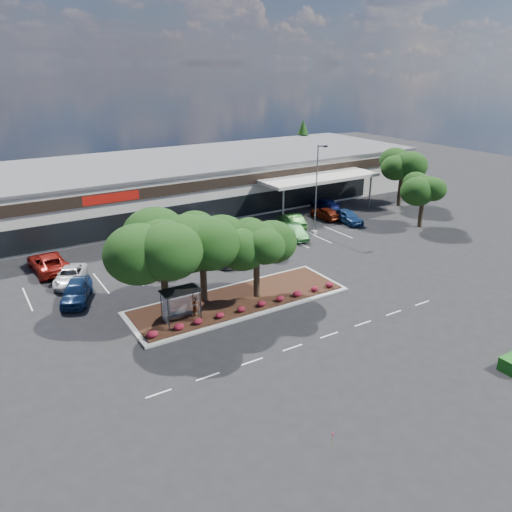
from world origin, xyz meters
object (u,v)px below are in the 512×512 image
survey_stake (332,438)px  car_0 (76,291)px  car_1 (70,276)px  light_pole (317,196)px

survey_stake → car_0: bearing=106.1°
survey_stake → car_0: (-6.83, 23.72, 0.25)m
survey_stake → car_1: 28.38m
light_pole → survey_stake: light_pole is taller
car_1 → light_pole: bearing=22.3°
light_pole → survey_stake: size_ratio=10.96×
light_pole → car_1: (-26.60, 0.52, -3.72)m
survey_stake → car_1: size_ratio=0.18×
light_pole → car_1: bearing=178.9°
light_pole → car_1: light_pole is taller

